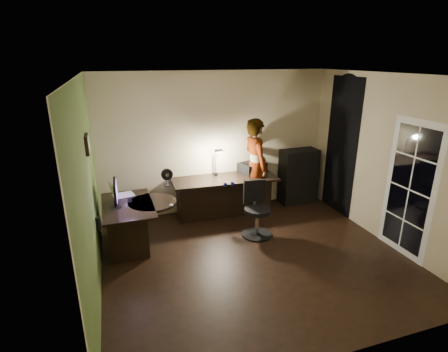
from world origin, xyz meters
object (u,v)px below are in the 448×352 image
object	(u,v)px
cabinet	(298,176)
monitor	(115,199)
desk_right	(225,196)
office_chair	(257,210)
person	(255,166)
desk_left	(130,225)

from	to	relation	value
cabinet	monitor	xyz separation A→B (m)	(-3.67, -0.84, 0.30)
desk_right	monitor	size ratio (longest dim) A/B	4.14
cabinet	office_chair	distance (m)	1.79
cabinet	person	xyz separation A→B (m)	(-1.02, -0.11, 0.36)
desk_left	monitor	bearing A→B (deg)	-162.53
desk_left	cabinet	bearing A→B (deg)	11.63
desk_right	monitor	bearing A→B (deg)	-158.14
desk_right	cabinet	world-z (taller)	cabinet
desk_left	desk_right	size ratio (longest dim) A/B	0.63
desk_left	monitor	size ratio (longest dim) A/B	2.61
desk_right	person	bearing A→B (deg)	4.07
desk_left	cabinet	distance (m)	3.58
monitor	person	world-z (taller)	person
monitor	person	size ratio (longest dim) A/B	0.26
person	cabinet	bearing A→B (deg)	-88.94
monitor	office_chair	size ratio (longest dim) A/B	0.51
cabinet	person	distance (m)	1.09
monitor	office_chair	world-z (taller)	monitor
desk_left	office_chair	size ratio (longest dim) A/B	1.34
desk_left	office_chair	bearing A→B (deg)	-9.96
desk_left	office_chair	distance (m)	2.12
cabinet	person	size ratio (longest dim) A/B	0.61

